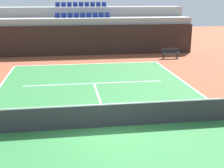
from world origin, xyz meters
name	(u,v)px	position (x,y,z in m)	size (l,w,h in m)	color
ground_plane	(108,127)	(0.00, 0.00, 0.00)	(80.00, 80.00, 0.00)	brown
court_surface	(108,127)	(0.00, 0.00, 0.01)	(11.00, 24.00, 0.01)	#2D7238
baseline_far	(88,64)	(0.00, 11.95, 0.01)	(11.00, 0.10, 0.00)	white
service_line_far	(94,83)	(0.00, 6.40, 0.01)	(8.26, 0.10, 0.00)	white
centre_service_line	(100,101)	(0.00, 3.20, 0.01)	(0.10, 6.40, 0.00)	white
back_wall	(84,40)	(0.00, 15.80, 1.30)	(19.67, 0.30, 2.59)	black
stands_tier_lower	(83,35)	(0.00, 17.15, 1.59)	(19.67, 2.40, 3.17)	#9E9E99
stands_tier_upper	(82,28)	(0.00, 19.55, 2.03)	(19.67, 2.40, 4.05)	#9E9E99
seating_row_lower	(83,16)	(0.00, 17.24, 3.29)	(4.94, 0.44, 0.44)	navy
seating_row_upper	(81,5)	(0.00, 19.64, 4.18)	(4.94, 0.44, 0.44)	navy
tennis_net	(108,115)	(0.00, 0.00, 0.51)	(11.08, 0.08, 1.07)	black
player_bench	(170,52)	(7.04, 13.22, 0.51)	(1.50, 0.40, 0.85)	#232328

